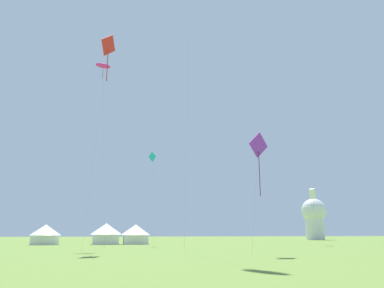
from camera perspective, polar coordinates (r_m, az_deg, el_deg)
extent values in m
cylinder|color=#B2B2B7|center=(40.27, -0.53, 11.16)|extent=(0.88, 0.71, 36.34)
cube|color=purple|center=(34.59, 9.69, -0.14)|extent=(2.10, 0.99, 2.26)
cylinder|color=#63238B|center=(34.13, 9.85, -4.28)|extent=(0.07, 0.07, 3.90)
cylinder|color=#B2B2B7|center=(33.02, 9.23, -7.72)|extent=(1.47, 1.32, 9.29)
cube|color=white|center=(61.92, 17.22, -6.95)|extent=(1.29, 1.30, 1.61)
cylinder|color=#A4A4A4|center=(61.79, 17.33, -8.49)|extent=(0.05, 0.05, 2.52)
cylinder|color=#B2B2B7|center=(60.35, 16.90, -10.43)|extent=(2.34, 1.81, 7.55)
ellipsoid|color=#E02DA3|center=(52.32, -12.88, 11.09)|extent=(2.12, 1.41, 0.73)
cylinder|color=#9D2072|center=(51.89, -12.94, 9.98)|extent=(0.05, 0.05, 1.45)
cylinder|color=#B2B2B7|center=(48.29, -12.78, -1.09)|extent=(1.33, 1.20, 22.74)
cube|color=#1EB7CC|center=(57.48, -5.82, -1.86)|extent=(1.03, 1.17, 1.51)
cylinder|color=#B2B2B7|center=(55.40, -5.73, -8.08)|extent=(0.21, 2.48, 12.70)
cube|color=red|center=(47.76, -12.14, 13.95)|extent=(1.60, 2.27, 2.57)
cylinder|color=maroon|center=(46.67, -12.29, 11.13)|extent=(0.08, 0.08, 3.77)
cylinder|color=#B2B2B7|center=(43.51, -13.87, 0.49)|extent=(1.57, 0.75, 23.10)
cube|color=white|center=(65.50, -20.72, -13.01)|extent=(3.74, 3.74, 1.40)
cone|color=white|center=(65.49, -20.61, -11.68)|extent=(4.68, 4.68, 1.64)
cube|color=white|center=(64.83, -12.50, -13.48)|extent=(4.02, 4.02, 1.51)
cone|color=white|center=(64.82, -12.42, -12.04)|extent=(5.03, 5.03, 1.76)
cube|color=white|center=(64.98, -8.28, -13.68)|extent=(3.81, 3.81, 1.43)
cone|color=white|center=(64.97, -8.23, -12.32)|extent=(4.76, 4.76, 1.67)
cylinder|color=white|center=(110.46, 17.54, -11.66)|extent=(4.80, 4.80, 6.00)
sphere|color=white|center=(110.60, 17.38, -9.29)|extent=(6.40, 6.40, 6.40)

